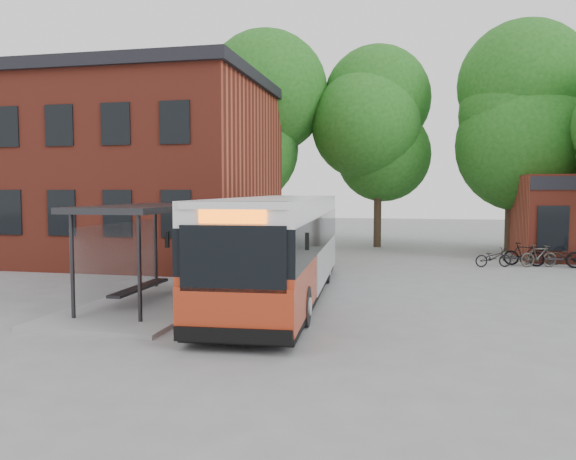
% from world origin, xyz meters
% --- Properties ---
extents(ground, '(100.00, 100.00, 0.00)m').
position_xyz_m(ground, '(0.00, 0.00, 0.00)').
color(ground, slate).
extents(station_building, '(18.40, 10.40, 8.50)m').
position_xyz_m(station_building, '(-13.00, 9.00, 4.25)').
color(station_building, maroon).
rests_on(station_building, ground).
extents(bus_shelter, '(3.60, 7.00, 2.90)m').
position_xyz_m(bus_shelter, '(-4.50, -1.00, 1.45)').
color(bus_shelter, '#29292D').
rests_on(bus_shelter, ground).
extents(bike_rail, '(5.20, 0.10, 0.38)m').
position_xyz_m(bike_rail, '(9.28, 10.00, 0.19)').
color(bike_rail, '#29292D').
rests_on(bike_rail, ground).
extents(tree_0, '(7.92, 7.92, 11.00)m').
position_xyz_m(tree_0, '(-6.00, 16.00, 5.50)').
color(tree_0, '#1C5817').
rests_on(tree_0, ground).
extents(tree_1, '(7.92, 7.92, 10.40)m').
position_xyz_m(tree_1, '(1.00, 17.00, 5.20)').
color(tree_1, '#1C5817').
rests_on(tree_1, ground).
extents(tree_2, '(7.92, 7.92, 11.00)m').
position_xyz_m(tree_2, '(8.00, 16.00, 5.50)').
color(tree_2, '#1C5817').
rests_on(tree_2, ground).
extents(city_bus, '(3.30, 12.22, 3.07)m').
position_xyz_m(city_bus, '(-1.06, 0.85, 1.54)').
color(city_bus, '#A22F16').
rests_on(city_bus, ground).
extents(bicycle_0, '(1.67, 0.98, 0.83)m').
position_xyz_m(bicycle_0, '(6.31, 9.46, 0.41)').
color(bicycle_0, black).
rests_on(bicycle_0, ground).
extents(bicycle_1, '(1.74, 0.97, 1.01)m').
position_xyz_m(bicycle_1, '(7.66, 10.12, 0.50)').
color(bicycle_1, black).
rests_on(bicycle_1, ground).
extents(bicycle_2, '(1.64, 0.90, 0.82)m').
position_xyz_m(bicycle_2, '(8.31, 10.61, 0.41)').
color(bicycle_2, black).
rests_on(bicycle_2, ground).
extents(bicycle_3, '(1.67, 0.92, 0.97)m').
position_xyz_m(bicycle_3, '(8.21, 9.86, 0.48)').
color(bicycle_3, '#3E3932').
rests_on(bicycle_3, ground).
extents(bicycle_4, '(1.72, 0.86, 0.87)m').
position_xyz_m(bicycle_4, '(9.66, 10.74, 0.43)').
color(bicycle_4, black).
rests_on(bicycle_4, ground).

